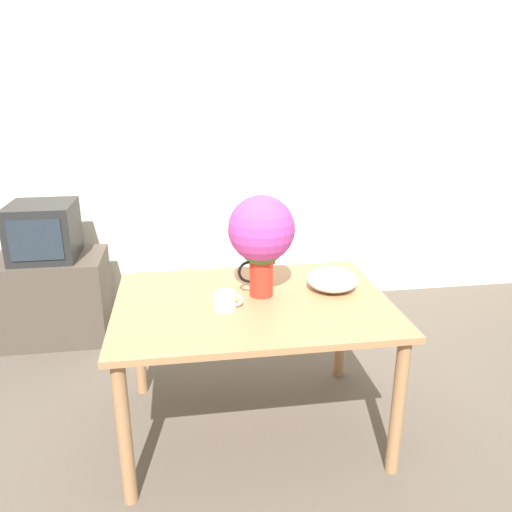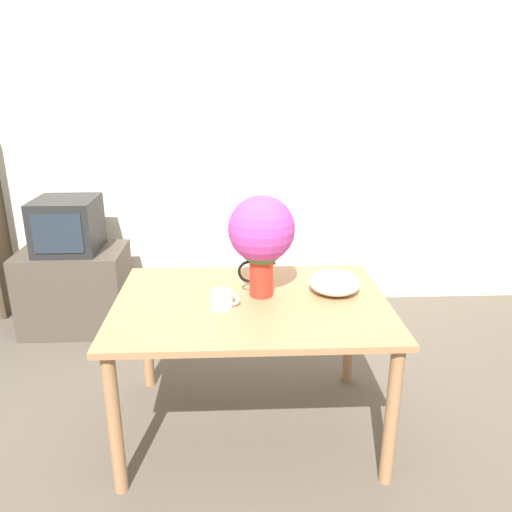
% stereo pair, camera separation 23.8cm
% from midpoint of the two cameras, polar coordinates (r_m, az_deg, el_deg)
% --- Properties ---
extents(ground_plane, '(12.00, 12.00, 0.00)m').
position_cam_midpoint_polar(ground_plane, '(2.59, 2.39, -22.13)').
color(ground_plane, brown).
extents(wall_back, '(8.00, 0.05, 2.60)m').
position_cam_midpoint_polar(wall_back, '(3.83, 0.26, 13.10)').
color(wall_back, '#EDE5CC').
rests_on(wall_back, ground_plane).
extents(table, '(1.31, 0.93, 0.72)m').
position_cam_midpoint_polar(table, '(2.43, 2.27, -7.15)').
color(table, '#A3754C').
rests_on(table, ground_plane).
extents(flower_vase, '(0.32, 0.32, 0.50)m').
position_cam_midpoint_polar(flower_vase, '(2.35, 3.53, 2.34)').
color(flower_vase, red).
rests_on(flower_vase, table).
extents(coffee_mug, '(0.13, 0.10, 0.08)m').
position_cam_midpoint_polar(coffee_mug, '(2.31, -0.92, -5.04)').
color(coffee_mug, white).
rests_on(coffee_mug, table).
extents(white_bowl, '(0.25, 0.25, 0.11)m').
position_cam_midpoint_polar(white_bowl, '(2.51, 11.68, -3.06)').
color(white_bowl, white).
rests_on(white_bowl, table).
extents(tv_stand, '(0.73, 0.49, 0.59)m').
position_cam_midpoint_polar(tv_stand, '(3.79, -18.24, -3.65)').
color(tv_stand, '#4C4238').
rests_on(tv_stand, ground_plane).
extents(tv_set, '(0.41, 0.43, 0.37)m').
position_cam_midpoint_polar(tv_set, '(3.64, -19.03, 3.34)').
color(tv_set, black).
rests_on(tv_set, tv_stand).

